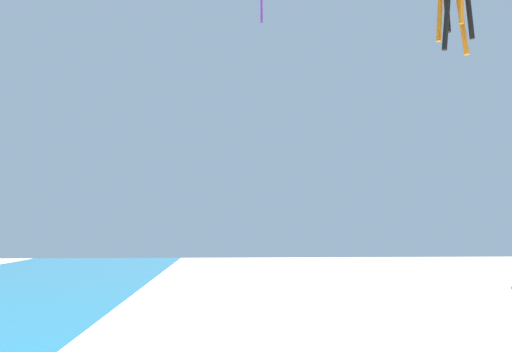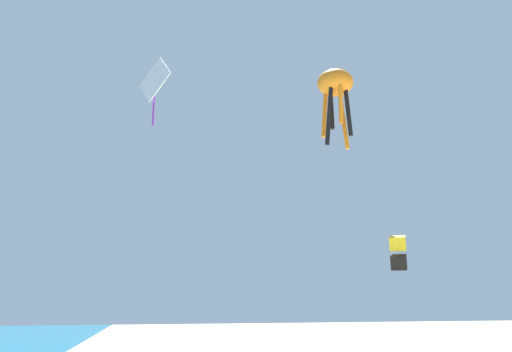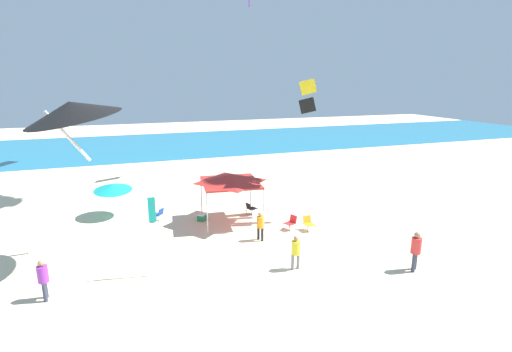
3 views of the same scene
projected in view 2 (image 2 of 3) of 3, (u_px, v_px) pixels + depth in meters
The scene contains 3 objects.
kite_diamond_white at pixel (155, 82), 27.79m from camera, with size 2.29×1.80×4.07m.
kite_octopus_orange at pixel (335, 87), 38.67m from camera, with size 2.73×2.73×6.06m.
kite_box_yellow at pixel (398, 253), 26.85m from camera, with size 1.22×1.16×1.88m.
Camera 2 is at (-23.43, 13.47, 5.71)m, focal length 35.78 mm.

